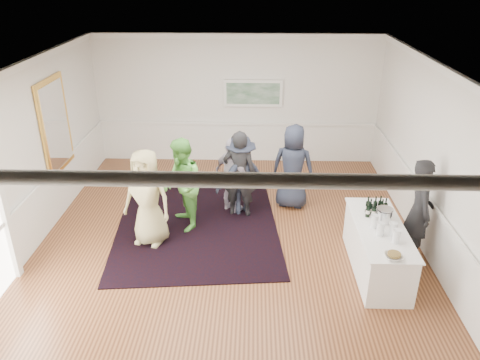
{
  "coord_description": "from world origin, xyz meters",
  "views": [
    {
      "loc": [
        0.42,
        -7.32,
        4.7
      ],
      "look_at": [
        0.2,
        0.2,
        1.18
      ],
      "focal_mm": 35.0,
      "sensor_mm": 36.0,
      "label": 1
    }
  ],
  "objects_px": {
    "guest_lilac": "(232,176)",
    "guest_dark_b": "(239,174)",
    "guest_green": "(182,185)",
    "guest_navy": "(293,167)",
    "ice_bucket": "(384,216)",
    "bartender": "(419,211)",
    "guest_dark_a": "(241,175)",
    "guest_tan": "(147,198)",
    "serving_table": "(377,248)",
    "nut_bowl": "(394,256)"
  },
  "relations": [
    {
      "from": "guest_lilac",
      "to": "guest_dark_b",
      "type": "height_order",
      "value": "guest_dark_b"
    },
    {
      "from": "guest_green",
      "to": "guest_navy",
      "type": "height_order",
      "value": "guest_green"
    },
    {
      "from": "guest_navy",
      "to": "ice_bucket",
      "type": "xyz_separation_m",
      "value": [
        1.34,
        -2.09,
        0.05
      ]
    },
    {
      "from": "guest_dark_b",
      "to": "ice_bucket",
      "type": "height_order",
      "value": "guest_dark_b"
    },
    {
      "from": "bartender",
      "to": "guest_dark_a",
      "type": "distance_m",
      "value": 3.42
    },
    {
      "from": "guest_tan",
      "to": "guest_dark_b",
      "type": "distance_m",
      "value": 1.93
    },
    {
      "from": "serving_table",
      "to": "nut_bowl",
      "type": "relative_size",
      "value": 7.65
    },
    {
      "from": "serving_table",
      "to": "guest_navy",
      "type": "relative_size",
      "value": 1.15
    },
    {
      "from": "bartender",
      "to": "guest_tan",
      "type": "bearing_deg",
      "value": 86.65
    },
    {
      "from": "guest_green",
      "to": "guest_lilac",
      "type": "relative_size",
      "value": 1.14
    },
    {
      "from": "guest_lilac",
      "to": "guest_tan",
      "type": "bearing_deg",
      "value": 84.64
    },
    {
      "from": "guest_navy",
      "to": "guest_dark_a",
      "type": "bearing_deg",
      "value": 29.91
    },
    {
      "from": "nut_bowl",
      "to": "guest_green",
      "type": "bearing_deg",
      "value": 147.31
    },
    {
      "from": "bartender",
      "to": "guest_dark_a",
      "type": "xyz_separation_m",
      "value": [
        -3.02,
        1.6,
        -0.1
      ]
    },
    {
      "from": "guest_lilac",
      "to": "guest_green",
      "type": "bearing_deg",
      "value": 81.44
    },
    {
      "from": "guest_lilac",
      "to": "guest_dark_a",
      "type": "xyz_separation_m",
      "value": [
        0.17,
        -0.03,
        0.03
      ]
    },
    {
      "from": "guest_green",
      "to": "ice_bucket",
      "type": "xyz_separation_m",
      "value": [
        3.48,
        -1.13,
        0.04
      ]
    },
    {
      "from": "guest_tan",
      "to": "guest_navy",
      "type": "height_order",
      "value": "guest_tan"
    },
    {
      "from": "guest_green",
      "to": "guest_lilac",
      "type": "xyz_separation_m",
      "value": [
        0.91,
        0.68,
        -0.11
      ]
    },
    {
      "from": "serving_table",
      "to": "guest_lilac",
      "type": "bearing_deg",
      "value": 141.4
    },
    {
      "from": "guest_tan",
      "to": "guest_lilac",
      "type": "height_order",
      "value": "guest_tan"
    },
    {
      "from": "guest_dark_a",
      "to": "guest_navy",
      "type": "bearing_deg",
      "value": 167.63
    },
    {
      "from": "bartender",
      "to": "guest_navy",
      "type": "distance_m",
      "value": 2.73
    },
    {
      "from": "bartender",
      "to": "guest_navy",
      "type": "height_order",
      "value": "bartender"
    },
    {
      "from": "guest_green",
      "to": "guest_lilac",
      "type": "bearing_deg",
      "value": 106.02
    },
    {
      "from": "nut_bowl",
      "to": "guest_dark_b",
      "type": "bearing_deg",
      "value": 130.6
    },
    {
      "from": "guest_green",
      "to": "guest_dark_a",
      "type": "relative_size",
      "value": 1.09
    },
    {
      "from": "guest_green",
      "to": "serving_table",
      "type": "bearing_deg",
      "value": 48.17
    },
    {
      "from": "guest_tan",
      "to": "guest_navy",
      "type": "bearing_deg",
      "value": 45.25
    },
    {
      "from": "guest_dark_a",
      "to": "guest_green",
      "type": "bearing_deg",
      "value": 2.46
    },
    {
      "from": "serving_table",
      "to": "bartender",
      "type": "distance_m",
      "value": 0.95
    },
    {
      "from": "serving_table",
      "to": "guest_dark_a",
      "type": "xyz_separation_m",
      "value": [
        -2.31,
        1.95,
        0.41
      ]
    },
    {
      "from": "guest_lilac",
      "to": "serving_table",
      "type": "bearing_deg",
      "value": -174.07
    },
    {
      "from": "bartender",
      "to": "guest_green",
      "type": "bearing_deg",
      "value": 78.65
    },
    {
      "from": "guest_tan",
      "to": "guest_dark_a",
      "type": "distance_m",
      "value": 2.02
    },
    {
      "from": "guest_lilac",
      "to": "guest_navy",
      "type": "relative_size",
      "value": 0.89
    },
    {
      "from": "bartender",
      "to": "guest_dark_b",
      "type": "height_order",
      "value": "bartender"
    },
    {
      "from": "guest_green",
      "to": "guest_dark_a",
      "type": "distance_m",
      "value": 1.27
    },
    {
      "from": "ice_bucket",
      "to": "guest_green",
      "type": "bearing_deg",
      "value": 161.99
    },
    {
      "from": "guest_tan",
      "to": "guest_navy",
      "type": "distance_m",
      "value": 3.08
    },
    {
      "from": "guest_green",
      "to": "guest_navy",
      "type": "relative_size",
      "value": 1.01
    },
    {
      "from": "guest_dark_a",
      "to": "guest_dark_b",
      "type": "bearing_deg",
      "value": 49.65
    },
    {
      "from": "guest_lilac",
      "to": "ice_bucket",
      "type": "bearing_deg",
      "value": -170.69
    },
    {
      "from": "guest_tan",
      "to": "nut_bowl",
      "type": "xyz_separation_m",
      "value": [
        3.92,
        -1.62,
        -0.04
      ]
    },
    {
      "from": "guest_dark_b",
      "to": "ice_bucket",
      "type": "bearing_deg",
      "value": 152.02
    },
    {
      "from": "guest_tan",
      "to": "ice_bucket",
      "type": "distance_m",
      "value": 4.07
    },
    {
      "from": "nut_bowl",
      "to": "guest_dark_a",
      "type": "bearing_deg",
      "value": 129.11
    },
    {
      "from": "nut_bowl",
      "to": "bartender",
      "type": "bearing_deg",
      "value": 59.13
    },
    {
      "from": "bartender",
      "to": "guest_navy",
      "type": "bearing_deg",
      "value": 47.36
    },
    {
      "from": "guest_dark_a",
      "to": "ice_bucket",
      "type": "height_order",
      "value": "guest_dark_a"
    }
  ]
}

